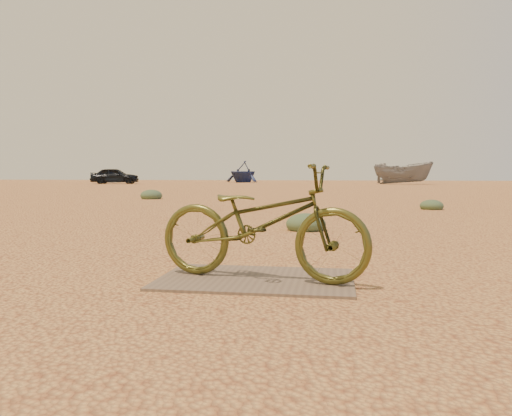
# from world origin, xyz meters

# --- Properties ---
(ground) EXTENTS (120.00, 120.00, 0.00)m
(ground) POSITION_xyz_m (0.00, 0.00, 0.00)
(ground) COLOR tan
(ground) RESTS_ON ground
(plywood_board) EXTENTS (1.63, 1.07, 0.02)m
(plywood_board) POSITION_xyz_m (-0.18, 0.18, 0.01)
(plywood_board) COLOR brown
(plywood_board) RESTS_ON ground
(bicycle) EXTENTS (1.90, 0.96, 0.96)m
(bicycle) POSITION_xyz_m (-0.12, 0.14, 0.50)
(bicycle) COLOR #4B4C1C
(bicycle) RESTS_ON plywood_board
(car) EXTENTS (4.24, 2.37, 1.36)m
(car) POSITION_xyz_m (-18.22, 36.41, 0.68)
(car) COLOR black
(car) RESTS_ON ground
(boat_near_left) EXTENTS (3.46, 4.75, 0.96)m
(boat_near_left) POSITION_xyz_m (-21.40, 41.69, 0.48)
(boat_near_left) COLOR silver
(boat_near_left) RESTS_ON ground
(boat_far_left) EXTENTS (4.87, 5.14, 2.13)m
(boat_far_left) POSITION_xyz_m (-8.53, 44.41, 1.07)
(boat_far_left) COLOR navy
(boat_far_left) RESTS_ON ground
(boat_mid_right) EXTENTS (5.09, 3.07, 1.85)m
(boat_mid_right) POSITION_xyz_m (5.95, 38.70, 0.92)
(boat_mid_right) COLOR slate
(boat_mid_right) RESTS_ON ground
(kale_a) EXTENTS (0.63, 0.63, 0.35)m
(kale_a) POSITION_xyz_m (0.02, 3.98, 0.00)
(kale_a) COLOR #546A46
(kale_a) RESTS_ON ground
(kale_b) EXTENTS (0.58, 0.58, 0.32)m
(kale_b) POSITION_xyz_m (2.86, 9.07, 0.00)
(kale_b) COLOR #546A46
(kale_b) RESTS_ON ground
(kale_c) EXTENTS (0.77, 0.77, 0.42)m
(kale_c) POSITION_xyz_m (-5.93, 12.81, 0.00)
(kale_c) COLOR #546A46
(kale_c) RESTS_ON ground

